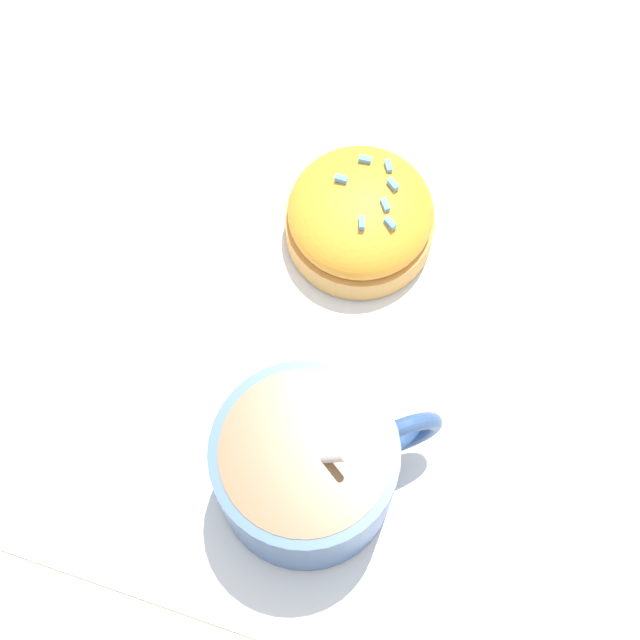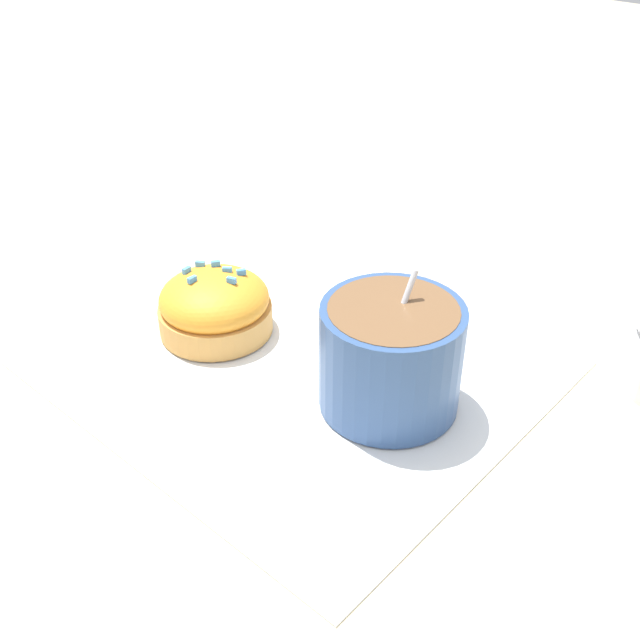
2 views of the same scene
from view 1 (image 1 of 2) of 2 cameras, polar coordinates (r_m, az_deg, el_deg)
name	(u,v)px [view 1 (image 1 of 2)]	position (r m, az deg, el deg)	size (l,w,h in m)	color
ground_plane	(338,356)	(0.61, 0.98, -1.91)	(3.00, 3.00, 0.00)	#C6B793
paper_napkin	(338,355)	(0.61, 0.99, -1.87)	(0.33, 0.30, 0.00)	white
coffee_cup	(308,467)	(0.55, -0.67, -7.84)	(0.10, 0.11, 0.09)	#335184
frosted_pastry	(360,217)	(0.62, 2.16, 5.52)	(0.09, 0.09, 0.05)	#D19347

